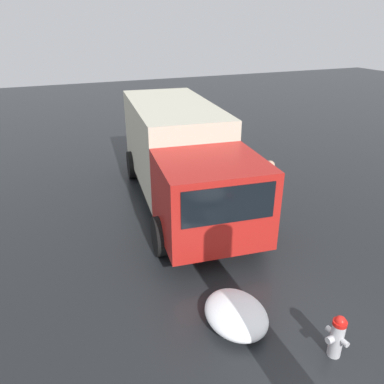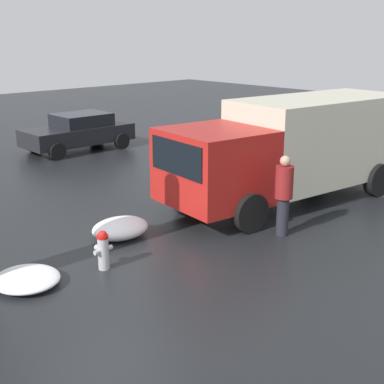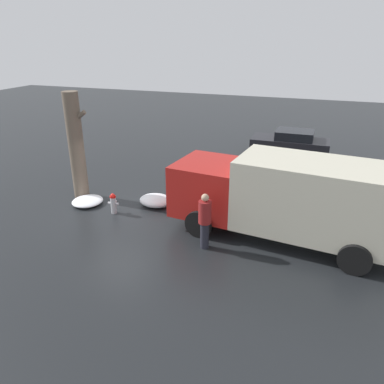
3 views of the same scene
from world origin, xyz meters
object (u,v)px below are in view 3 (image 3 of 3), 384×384
object	(u,v)px
pedestrian	(205,219)
tree_trunk	(76,146)
parked_car	(291,142)
fire_hydrant	(113,203)
delivery_truck	(288,196)

from	to	relation	value
pedestrian	tree_trunk	bearing A→B (deg)	32.29
parked_car	pedestrian	bearing A→B (deg)	172.18
fire_hydrant	pedestrian	xyz separation A→B (m)	(3.88, -1.20, 0.58)
tree_trunk	delivery_truck	distance (m)	8.21
delivery_truck	parked_car	xyz separation A→B (m)	(-0.78, 9.29, -0.75)
fire_hydrant	parked_car	world-z (taller)	parked_car
fire_hydrant	delivery_truck	distance (m)	6.23
delivery_truck	pedestrian	distance (m)	2.71
fire_hydrant	parked_car	bearing A→B (deg)	-35.06
tree_trunk	pedestrian	bearing A→B (deg)	-19.93
delivery_truck	fire_hydrant	bearing A→B (deg)	98.81
pedestrian	delivery_truck	bearing A→B (deg)	-95.40
fire_hydrant	pedestrian	size ratio (longest dim) A/B	0.43
tree_trunk	fire_hydrant	bearing A→B (deg)	-24.91
fire_hydrant	parked_car	size ratio (longest dim) A/B	0.19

